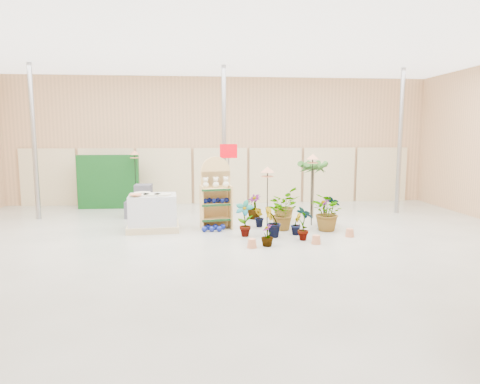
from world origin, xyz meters
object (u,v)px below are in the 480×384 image
object	(u,v)px
pallet_stack	(153,212)
potted_plant_2	(282,213)
bird_table_front	(268,172)
display_shelf	(216,195)

from	to	relation	value
pallet_stack	potted_plant_2	world-z (taller)	pallet_stack
bird_table_front	display_shelf	bearing A→B (deg)	142.98
pallet_stack	potted_plant_2	xyz separation A→B (m)	(3.37, -0.26, -0.02)
bird_table_front	potted_plant_2	size ratio (longest dim) A/B	1.90
display_shelf	pallet_stack	distance (m)	1.70
pallet_stack	bird_table_front	bearing A→B (deg)	-18.98
display_shelf	bird_table_front	world-z (taller)	display_shelf
potted_plant_2	bird_table_front	bearing A→B (deg)	-133.76
pallet_stack	potted_plant_2	distance (m)	3.38
display_shelf	bird_table_front	distance (m)	1.70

